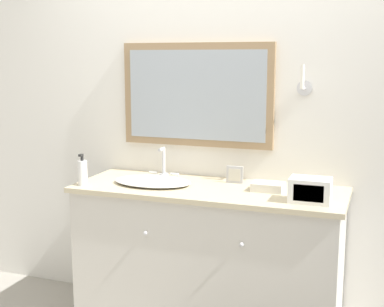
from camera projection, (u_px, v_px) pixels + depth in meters
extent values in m
cube|color=white|center=(225.00, 120.00, 3.43)|extent=(8.00, 0.06, 2.55)
cube|color=#997A56|center=(197.00, 95.00, 3.41)|extent=(1.00, 0.04, 0.66)
cube|color=#9EA8B2|center=(196.00, 95.00, 3.40)|extent=(0.91, 0.01, 0.57)
cylinder|color=silver|center=(304.00, 88.00, 3.18)|extent=(0.09, 0.01, 0.09)
cylinder|color=silver|center=(303.00, 89.00, 3.14)|extent=(0.02, 0.10, 0.02)
cylinder|color=white|center=(302.00, 77.00, 3.08)|extent=(0.02, 0.02, 0.14)
cube|color=beige|center=(208.00, 262.00, 3.27)|extent=(1.57, 0.57, 0.88)
cube|color=#C6B793|center=(209.00, 190.00, 3.19)|extent=(1.62, 0.60, 0.03)
sphere|color=silver|center=(145.00, 233.00, 3.05)|extent=(0.02, 0.02, 0.02)
sphere|color=silver|center=(242.00, 245.00, 2.86)|extent=(0.02, 0.02, 0.02)
ellipsoid|color=white|center=(153.00, 181.00, 3.27)|extent=(0.49, 0.32, 0.03)
cylinder|color=silver|center=(164.00, 176.00, 3.44)|extent=(0.06, 0.06, 0.03)
cylinder|color=silver|center=(164.00, 161.00, 3.42)|extent=(0.02, 0.02, 0.16)
cylinder|color=silver|center=(162.00, 149.00, 3.38)|extent=(0.02, 0.07, 0.02)
cylinder|color=white|center=(153.00, 173.00, 3.46)|extent=(0.06, 0.02, 0.02)
cylinder|color=white|center=(175.00, 174.00, 3.41)|extent=(0.06, 0.02, 0.02)
cylinder|color=white|center=(83.00, 173.00, 3.23)|extent=(0.06, 0.06, 0.15)
cylinder|color=black|center=(82.00, 158.00, 3.21)|extent=(0.02, 0.02, 0.04)
cube|color=black|center=(81.00, 155.00, 3.20)|extent=(0.02, 0.03, 0.01)
cube|color=white|center=(310.00, 190.00, 2.85)|extent=(0.22, 0.15, 0.13)
cube|color=black|center=(308.00, 193.00, 2.79)|extent=(0.16, 0.01, 0.09)
cube|color=#B2B2B7|center=(235.00, 175.00, 3.29)|extent=(0.10, 0.01, 0.11)
cube|color=beige|center=(234.00, 175.00, 3.28)|extent=(0.08, 0.00, 0.08)
cube|color=silver|center=(268.00, 187.00, 3.10)|extent=(0.18, 0.13, 0.05)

